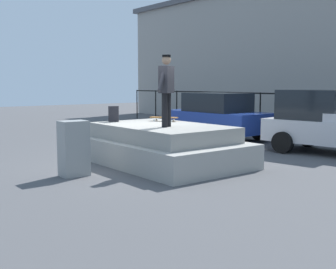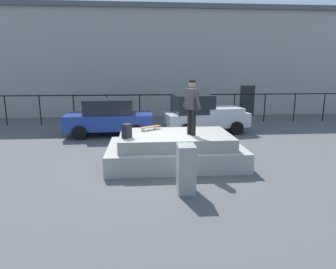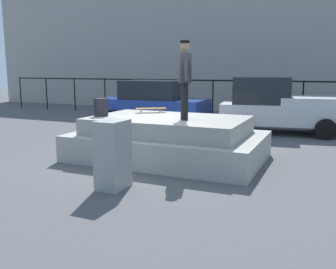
% 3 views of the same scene
% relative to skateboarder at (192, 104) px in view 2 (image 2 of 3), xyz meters
% --- Properties ---
extents(ground_plane, '(60.00, 60.00, 0.00)m').
position_rel_skateboarder_xyz_m(ground_plane, '(-0.80, -0.11, -2.00)').
color(ground_plane, '#4C4C4F').
extents(concrete_ledge, '(4.40, 2.79, 1.00)m').
position_rel_skateboarder_xyz_m(concrete_ledge, '(-0.50, 0.24, -1.55)').
color(concrete_ledge, '#9E9B93').
rests_on(concrete_ledge, ground_plane).
extents(skateboarder, '(0.52, 0.85, 1.74)m').
position_rel_skateboarder_xyz_m(skateboarder, '(0.00, 0.00, 0.00)').
color(skateboarder, black).
rests_on(skateboarder, concrete_ledge).
extents(skateboard, '(0.77, 0.59, 0.12)m').
position_rel_skateboarder_xyz_m(skateboard, '(-1.30, 0.93, -0.90)').
color(skateboard, brown).
rests_on(skateboard, concrete_ledge).
extents(backpack, '(0.32, 0.34, 0.43)m').
position_rel_skateboarder_xyz_m(backpack, '(-2.05, -0.25, -0.79)').
color(backpack, black).
rests_on(backpack, concrete_ledge).
extents(car_blue_sedan_near, '(4.03, 2.14, 1.71)m').
position_rel_skateboarder_xyz_m(car_blue_sedan_near, '(-3.14, 4.85, -1.13)').
color(car_blue_sedan_near, navy).
rests_on(car_blue_sedan_near, ground_plane).
extents(car_silver_pickup_mid, '(4.24, 2.41, 1.87)m').
position_rel_skateboarder_xyz_m(car_silver_pickup_mid, '(1.40, 5.06, -1.09)').
color(car_silver_pickup_mid, '#B7B7BC').
rests_on(car_silver_pickup_mid, ground_plane).
extents(utility_box, '(0.44, 0.60, 1.24)m').
position_rel_skateboarder_xyz_m(utility_box, '(-0.49, -2.23, -1.39)').
color(utility_box, gray).
rests_on(utility_box, ground_plane).
extents(fence_row, '(24.06, 0.06, 1.69)m').
position_rel_skateboarder_xyz_m(fence_row, '(-0.80, 7.83, -0.84)').
color(fence_row, black).
rests_on(fence_row, ground_plane).
extents(warehouse_building, '(32.37, 7.43, 7.13)m').
position_rel_skateboarder_xyz_m(warehouse_building, '(-0.80, 14.10, 1.57)').
color(warehouse_building, gray).
rests_on(warehouse_building, ground_plane).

